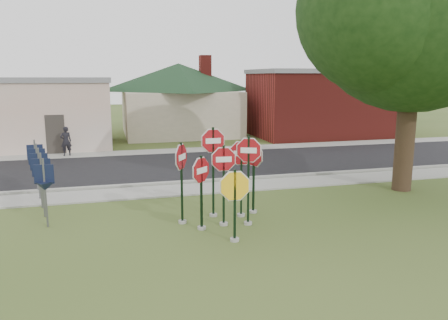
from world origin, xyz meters
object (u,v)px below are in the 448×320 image
object	(u,v)px
oak_tree	(416,3)
stop_sign_center	(224,176)
stop_sign_left	(201,184)
pedestrian	(66,141)
stop_sign_yellow	(235,197)

from	to	relation	value
oak_tree	stop_sign_center	bearing A→B (deg)	-164.11
stop_sign_left	pedestrian	bearing A→B (deg)	109.59
stop_sign_center	pedestrian	bearing A→B (deg)	112.51
stop_sign_center	stop_sign_yellow	distance (m)	1.31
stop_sign_center	pedestrian	xyz separation A→B (m)	(-5.32, 12.83, -0.63)
stop_sign_center	stop_sign_left	distance (m)	0.73
stop_sign_yellow	pedestrian	world-z (taller)	stop_sign_yellow
stop_sign_left	oak_tree	world-z (taller)	oak_tree
stop_sign_left	oak_tree	xyz separation A→B (m)	(8.28, 2.33, 5.48)
stop_sign_yellow	oak_tree	xyz separation A→B (m)	(7.63, 3.44, 5.61)
stop_sign_left	stop_sign_center	bearing A→B (deg)	14.07
stop_sign_yellow	stop_sign_left	distance (m)	1.29
stop_sign_yellow	stop_sign_center	bearing A→B (deg)	87.98
stop_sign_center	stop_sign_yellow	bearing A→B (deg)	-92.02
oak_tree	pedestrian	world-z (taller)	oak_tree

